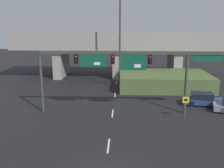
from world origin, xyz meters
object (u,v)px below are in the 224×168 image
at_px(highway_light_pole_near, 120,20).
at_px(parked_sedan_near_right, 203,99).
at_px(speed_limit_sign, 185,104).
at_px(signal_gantry, 124,62).

bearing_deg(highway_light_pole_near, parked_sedan_near_right, -38.30).
distance_m(speed_limit_sign, highway_light_pole_near, 15.96).
height_order(highway_light_pole_near, parked_sedan_near_right, highway_light_pole_near).
bearing_deg(parked_sedan_near_right, signal_gantry, -154.05).
xyz_separation_m(highway_light_pole_near, parked_sedan_near_right, (9.49, -7.50, -8.77)).
relative_size(signal_gantry, highway_light_pole_near, 1.01).
relative_size(signal_gantry, speed_limit_sign, 7.89).
bearing_deg(highway_light_pole_near, signal_gantry, -86.82).
distance_m(speed_limit_sign, parked_sedan_near_right, 5.76).
bearing_deg(signal_gantry, speed_limit_sign, -17.07).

